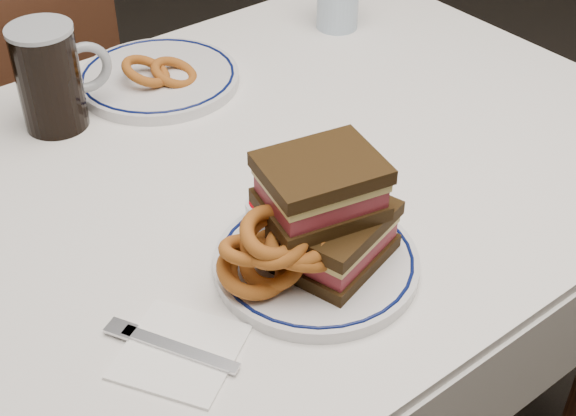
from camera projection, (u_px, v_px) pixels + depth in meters
dining_table at (244, 227)px, 1.18m from camera, size 1.27×0.87×0.75m
chair_far at (12, 116)px, 1.71m from camera, size 0.51×0.51×0.91m
main_plate at (316, 262)px, 0.95m from camera, size 0.25×0.25×0.02m
reuben_sandwich at (328, 212)px, 0.91m from camera, size 0.16×0.15×0.14m
onion_rings_main at (274, 253)px, 0.89m from camera, size 0.13×0.12×0.12m
ketchup_ramekin at (265, 210)px, 1.00m from camera, size 0.05×0.05×0.03m
beer_mug at (51, 76)px, 1.16m from camera, size 0.14×0.10×0.16m
far_plate at (159, 78)px, 1.30m from camera, size 0.26×0.26×0.02m
onion_rings_far at (160, 72)px, 1.28m from camera, size 0.13×0.10×0.07m
napkin_fork at (178, 350)px, 0.85m from camera, size 0.17×0.17×0.01m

